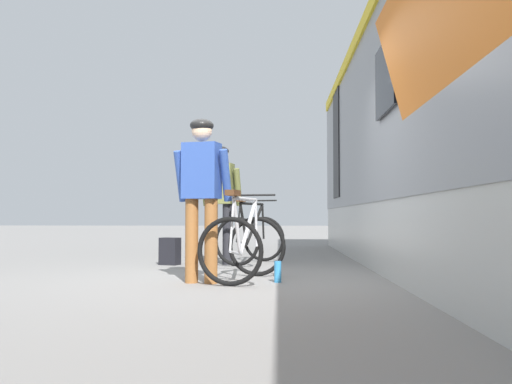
{
  "coord_description": "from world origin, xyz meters",
  "views": [
    {
      "loc": [
        0.43,
        -6.39,
        0.71
      ],
      "look_at": [
        0.12,
        1.54,
        1.05
      ],
      "focal_mm": 40.42,
      "sensor_mm": 36.0,
      "label": 1
    }
  ],
  "objects": [
    {
      "name": "bicycle_far_silver",
      "position": [
        0.05,
        -0.02,
        0.4
      ],
      "size": [
        0.94,
        1.2,
        0.99
      ],
      "color": "black",
      "rests_on": "ground"
    },
    {
      "name": "bicycle_near_black",
      "position": [
        0.01,
        2.31,
        0.4
      ],
      "size": [
        1.04,
        1.25,
        0.99
      ],
      "color": "black",
      "rests_on": "ground"
    },
    {
      "name": "cyclist_far_in_blue",
      "position": [
        -0.4,
        -0.26,
        1.05
      ],
      "size": [
        0.65,
        0.4,
        1.76
      ],
      "color": "#935B2D",
      "rests_on": "ground"
    },
    {
      "name": "ground_plane",
      "position": [
        0.0,
        0.0,
        0.0
      ],
      "size": [
        80.0,
        80.0,
        0.0
      ],
      "primitive_type": "plane",
      "color": "gray"
    },
    {
      "name": "cyclist_near_in_olive",
      "position": [
        -0.44,
        2.15,
        1.05
      ],
      "size": [
        0.65,
        0.39,
        1.76
      ],
      "color": "#232328",
      "rests_on": "ground"
    },
    {
      "name": "backpack_on_platform",
      "position": [
        -1.17,
        2.05,
        0.2
      ],
      "size": [
        0.33,
        0.27,
        0.4
      ],
      "primitive_type": "cube",
      "rotation": [
        0.0,
        0.0,
        -0.36
      ],
      "color": "black",
      "rests_on": "ground"
    },
    {
      "name": "water_bottle_near_the_bikes",
      "position": [
        0.42,
        -0.15,
        0.11
      ],
      "size": [
        0.08,
        0.08,
        0.23
      ],
      "primitive_type": "cylinder",
      "color": "#338CCC",
      "rests_on": "ground"
    }
  ]
}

